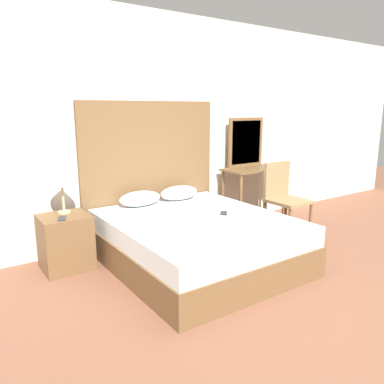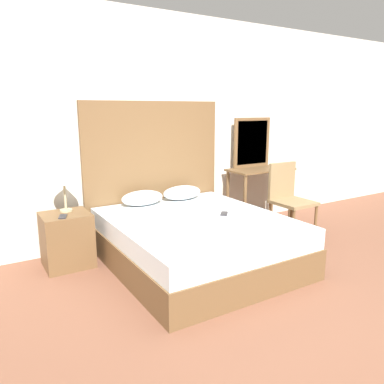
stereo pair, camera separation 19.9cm
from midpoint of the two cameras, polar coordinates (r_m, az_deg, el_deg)
name	(u,v)px [view 2 (the right image)]	position (r m, az deg, el deg)	size (l,w,h in m)	color
ground_plane	(295,317)	(3.21, 17.30, -17.69)	(16.00, 16.00, 0.00)	brown
wall_back	(159,129)	(4.64, -3.75, 9.61)	(10.00, 0.06, 2.70)	silver
bed	(197,241)	(3.90, 2.21, -7.52)	(1.67, 1.91, 0.50)	brown
headboard	(154,172)	(4.57, -4.53, 3.10)	(1.75, 0.05, 1.68)	brown
pillow_left	(142,198)	(4.32, -6.27, -0.91)	(0.50, 0.29, 0.17)	silver
pillow_right	(182,193)	(4.56, -0.28, -0.11)	(0.50, 0.29, 0.17)	silver
phone_on_bed	(224,214)	(3.97, 6.36, -3.30)	(0.15, 0.16, 0.01)	#232328
nightstand	(67,240)	(4.03, -17.18, -6.99)	(0.47, 0.44, 0.56)	brown
table_lamp	(63,176)	(3.96, -17.64, 2.37)	(0.26, 0.26, 0.47)	tan
phone_on_nightstand	(63,216)	(3.83, -17.68, -3.58)	(0.12, 0.16, 0.01)	#232328
vanity_desk	(260,180)	(5.23, 11.42, 1.80)	(0.90, 0.45, 0.79)	brown
vanity_mirror	(252,143)	(5.31, 10.19, 7.43)	(0.61, 0.03, 0.68)	brown
chair	(288,195)	(4.91, 15.58, -0.46)	(0.45, 0.47, 0.92)	olive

